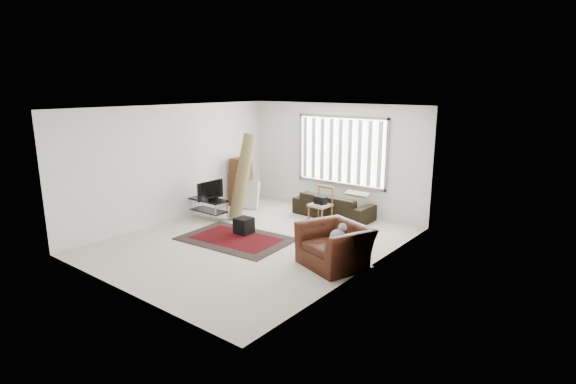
# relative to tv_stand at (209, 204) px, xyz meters

# --- Properties ---
(room) EXTENTS (6.00, 6.02, 2.71)m
(room) POSITION_rel_tv_stand_xyz_m (1.98, 0.01, 1.41)
(room) COLOR beige
(room) RESTS_ON ground
(persian_rug) EXTENTS (2.34, 1.66, 0.02)m
(persian_rug) POSITION_rel_tv_stand_xyz_m (1.58, -0.69, -0.34)
(persian_rug) COLOR black
(persian_rug) RESTS_ON ground
(tv_stand) EXTENTS (0.96, 0.43, 0.48)m
(tv_stand) POSITION_rel_tv_stand_xyz_m (0.00, 0.00, 0.00)
(tv_stand) COLOR black
(tv_stand) RESTS_ON ground
(tv) EXTENTS (0.10, 0.78, 0.45)m
(tv) POSITION_rel_tv_stand_xyz_m (-0.00, 0.00, 0.36)
(tv) COLOR black
(tv) RESTS_ON tv_stand
(subwoofer) EXTENTS (0.35, 0.35, 0.34)m
(subwoofer) POSITION_rel_tv_stand_xyz_m (1.47, -0.33, -0.16)
(subwoofer) COLOR black
(subwoofer) RESTS_ON persian_rug
(moving_boxes) EXTENTS (0.52, 0.48, 1.27)m
(moving_boxes) POSITION_rel_tv_stand_xyz_m (-0.20, 1.34, 0.24)
(moving_boxes) COLOR brown
(moving_boxes) RESTS_ON ground
(white_flatpack) EXTENTS (0.62, 0.36, 0.74)m
(white_flatpack) POSITION_rel_tv_stand_xyz_m (0.12, 1.25, 0.02)
(white_flatpack) COLOR silver
(white_flatpack) RESTS_ON ground
(rolled_rug) EXTENTS (0.31, 0.89, 2.02)m
(rolled_rug) POSITION_rel_tv_stand_xyz_m (0.57, 0.60, 0.66)
(rolled_rug) COLOR brown
(rolled_rug) RESTS_ON ground
(sofa) EXTENTS (1.98, 0.90, 0.75)m
(sofa) POSITION_rel_tv_stand_xyz_m (2.28, 1.95, 0.03)
(sofa) COLOR black
(sofa) RESTS_ON ground
(side_chair) EXTENTS (0.47, 0.47, 0.85)m
(side_chair) POSITION_rel_tv_stand_xyz_m (2.30, 1.38, 0.12)
(side_chair) COLOR tan
(side_chair) RESTS_ON ground
(armchair) EXTENTS (1.42, 1.33, 0.85)m
(armchair) POSITION_rel_tv_stand_xyz_m (3.94, -0.61, 0.08)
(armchair) COLOR #3B160C
(armchair) RESTS_ON ground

